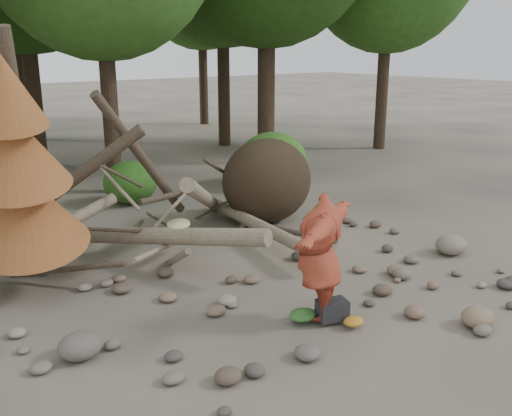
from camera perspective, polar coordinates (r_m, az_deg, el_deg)
ground at (r=8.94m, az=5.52°, el=-10.88°), size 120.00×120.00×0.00m
deadfall_pile at (r=12.90m, az=-0.73°, el=2.16°), size 8.55×5.24×3.30m
dead_conifer at (r=9.63m, az=-22.53°, el=3.26°), size 2.06×2.16×4.35m
bush_mid at (r=15.36m, az=-12.48°, el=2.52°), size 1.40×1.40×1.12m
bush_right at (r=16.86m, az=1.68°, el=4.90°), size 2.00×2.00×1.60m
frisbee_thrower at (r=8.38m, az=6.39°, el=-4.92°), size 3.51×1.75×1.95m
backpack at (r=8.78m, az=7.61°, el=-10.40°), size 0.52×0.43×0.30m
cloth_green at (r=8.75m, az=4.69°, el=-10.88°), size 0.44×0.37×0.16m
cloth_orange at (r=8.71m, az=9.72°, el=-11.40°), size 0.33×0.27×0.12m
boulder_front_right at (r=9.19m, az=21.26°, el=-10.14°), size 0.50×0.45×0.30m
boulder_mid_right at (r=12.05m, az=18.94°, el=-3.49°), size 0.65×0.59×0.39m
boulder_mid_left at (r=8.14m, az=-17.17°, el=-13.02°), size 0.60×0.54×0.36m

